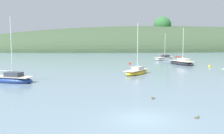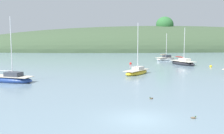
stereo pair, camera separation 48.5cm
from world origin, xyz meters
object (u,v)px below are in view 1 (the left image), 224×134
object	(u,v)px
sailboat_blue_center	(137,72)
mooring_buoy_inner	(130,64)
duck_straggler	(153,98)
sailboat_navy_dinghy	(11,79)
duck_trailing	(197,117)
sailboat_teal_outer	(182,63)
mooring_buoy_outer	(209,66)
sailboat_red_portside	(164,59)

from	to	relation	value
sailboat_blue_center	mooring_buoy_inner	size ratio (longest dim) A/B	13.66
mooring_buoy_inner	duck_straggler	world-z (taller)	mooring_buoy_inner
sailboat_navy_dinghy	duck_trailing	xyz separation A→B (m)	(16.09, -16.28, -0.31)
sailboat_teal_outer	duck_straggler	bearing A→B (deg)	-114.32
sailboat_teal_outer	mooring_buoy_outer	distance (m)	5.35
mooring_buoy_outer	sailboat_navy_dinghy	bearing A→B (deg)	-157.49
sailboat_red_portside	sailboat_teal_outer	bearing A→B (deg)	-85.93
sailboat_navy_dinghy	sailboat_teal_outer	xyz separation A→B (m)	(26.70, 16.55, 0.00)
sailboat_navy_dinghy	duck_trailing	bearing A→B (deg)	-45.33
duck_trailing	sailboat_red_portside	bearing A→B (deg)	76.70
mooring_buoy_inner	mooring_buoy_outer	world-z (taller)	same
sailboat_blue_center	mooring_buoy_inner	bearing A→B (deg)	84.83
sailboat_navy_dinghy	mooring_buoy_inner	size ratio (longest dim) A/B	14.64
duck_trailing	duck_straggler	xyz separation A→B (m)	(-1.52, 5.99, 0.00)
duck_straggler	duck_trailing	bearing A→B (deg)	-75.79
sailboat_blue_center	mooring_buoy_inner	distance (m)	13.37
mooring_buoy_outer	duck_straggler	bearing A→B (deg)	-124.45
sailboat_blue_center	duck_straggler	bearing A→B (deg)	-95.46
sailboat_blue_center	sailboat_teal_outer	size ratio (longest dim) A/B	1.05
mooring_buoy_inner	duck_trailing	xyz separation A→B (m)	(-1.16, -34.68, -0.07)
mooring_buoy_inner	sailboat_navy_dinghy	bearing A→B (deg)	-133.15
sailboat_blue_center	sailboat_navy_dinghy	bearing A→B (deg)	-162.41
sailboat_navy_dinghy	mooring_buoy_inner	distance (m)	25.22
sailboat_blue_center	mooring_buoy_inner	world-z (taller)	sailboat_blue_center
sailboat_teal_outer	mooring_buoy_inner	size ratio (longest dim) A/B	12.98
duck_trailing	mooring_buoy_outer	bearing A→B (deg)	63.86
sailboat_blue_center	duck_straggler	xyz separation A→B (m)	(-1.47, -15.38, -0.28)
sailboat_teal_outer	sailboat_navy_dinghy	bearing A→B (deg)	-148.21
sailboat_blue_center	duck_trailing	xyz separation A→B (m)	(0.05, -21.36, -0.28)
mooring_buoy_outer	duck_trailing	size ratio (longest dim) A/B	1.27
sailboat_teal_outer	mooring_buoy_outer	xyz separation A→B (m)	(3.52, -4.03, -0.25)
sailboat_navy_dinghy	duck_straggler	bearing A→B (deg)	-35.22
mooring_buoy_inner	mooring_buoy_outer	size ratio (longest dim) A/B	1.00
duck_trailing	duck_straggler	distance (m)	6.18
sailboat_teal_outer	duck_trailing	xyz separation A→B (m)	(-10.61, -32.83, -0.31)
sailboat_navy_dinghy	mooring_buoy_outer	bearing A→B (deg)	22.51
sailboat_navy_dinghy	sailboat_teal_outer	world-z (taller)	sailboat_navy_dinghy
sailboat_red_portside	duck_trailing	xyz separation A→B (m)	(-9.95, -42.10, -0.28)
sailboat_red_portside	duck_trailing	distance (m)	43.26
sailboat_blue_center	duck_trailing	bearing A→B (deg)	-89.87
sailboat_red_portside	sailboat_blue_center	size ratio (longest dim) A/B	0.81
sailboat_red_portside	mooring_buoy_outer	bearing A→B (deg)	-72.57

